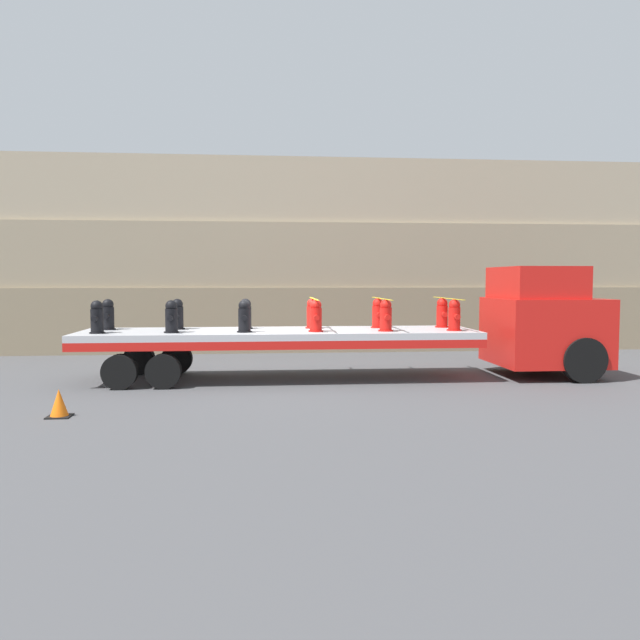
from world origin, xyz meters
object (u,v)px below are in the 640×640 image
at_px(fire_hydrant_red_near_4, 386,316).
at_px(fire_hydrant_red_near_5, 454,316).
at_px(fire_hydrant_black_near_1, 171,317).
at_px(fire_hydrant_red_far_4, 378,314).
at_px(truck_cab, 547,321).
at_px(fire_hydrant_black_far_0, 108,315).
at_px(fire_hydrant_red_far_5, 442,313).
at_px(fire_hydrant_black_near_0, 97,318).
at_px(fire_hydrant_black_far_1, 178,315).
at_px(fire_hydrant_black_far_2, 246,314).
at_px(flatbed_trailer, 260,339).
at_px(traffic_cone, 59,403).
at_px(fire_hydrant_black_near_2, 244,317).
at_px(fire_hydrant_red_far_3, 312,314).
at_px(fire_hydrant_red_near_3, 316,316).

bearing_deg(fire_hydrant_red_near_4, fire_hydrant_red_near_5, 0.00).
bearing_deg(fire_hydrant_black_near_1, fire_hydrant_red_far_4, 11.60).
height_order(truck_cab, fire_hydrant_black_far_0, truck_cab).
bearing_deg(fire_hydrant_red_far_5, fire_hydrant_black_near_0, -172.98).
bearing_deg(fire_hydrant_black_far_0, fire_hydrant_black_near_1, -31.62).
xyz_separation_m(fire_hydrant_black_far_1, fire_hydrant_red_near_5, (6.91, -1.06, 0.00)).
height_order(fire_hydrant_black_near_0, fire_hydrant_black_far_2, same).
xyz_separation_m(flatbed_trailer, traffic_cone, (-3.64, -3.96, -0.78)).
relative_size(fire_hydrant_black_near_2, traffic_cone, 1.51).
distance_m(fire_hydrant_black_far_2, fire_hydrant_red_far_5, 5.18).
bearing_deg(fire_hydrant_red_far_5, fire_hydrant_black_far_2, 180.00).
bearing_deg(fire_hydrant_black_far_2, fire_hydrant_red_near_4, -17.11).
xyz_separation_m(flatbed_trailer, fire_hydrant_black_far_0, (-3.82, 0.53, 0.59)).
xyz_separation_m(fire_hydrant_black_near_0, fire_hydrant_red_near_4, (6.91, 0.00, 0.00)).
height_order(truck_cab, fire_hydrant_black_near_1, truck_cab).
distance_m(fire_hydrant_black_near_2, fire_hydrant_red_far_3, 2.03).
bearing_deg(flatbed_trailer, fire_hydrant_black_near_0, -172.07).
bearing_deg(fire_hydrant_black_far_0, fire_hydrant_red_near_4, -8.75).
bearing_deg(fire_hydrant_black_near_1, fire_hydrant_red_far_3, 17.11).
xyz_separation_m(fire_hydrant_black_near_2, fire_hydrant_red_far_5, (5.18, 1.06, 0.00)).
relative_size(truck_cab, fire_hydrant_red_near_5, 3.64).
relative_size(fire_hydrant_black_near_1, traffic_cone, 1.51).
bearing_deg(fire_hydrant_red_far_5, fire_hydrant_black_far_0, 180.00).
bearing_deg(fire_hydrant_red_far_3, fire_hydrant_black_far_2, 180.00).
xyz_separation_m(fire_hydrant_black_far_2, fire_hydrant_red_near_3, (1.73, -1.06, 0.00)).
xyz_separation_m(truck_cab, fire_hydrant_red_far_5, (-2.64, 0.53, 0.18)).
xyz_separation_m(fire_hydrant_black_near_1, traffic_cone, (-1.55, -3.43, -1.36)).
xyz_separation_m(fire_hydrant_black_near_0, fire_hydrant_black_near_2, (3.45, 0.00, 0.00)).
height_order(fire_hydrant_black_near_2, fire_hydrant_black_far_2, same).
relative_size(fire_hydrant_black_far_0, fire_hydrant_black_far_2, 1.00).
bearing_deg(flatbed_trailer, traffic_cone, -132.57).
height_order(truck_cab, fire_hydrant_red_near_3, truck_cab).
height_order(truck_cab, fire_hydrant_red_far_4, truck_cab).
height_order(fire_hydrant_red_near_5, traffic_cone, fire_hydrant_red_near_5).
bearing_deg(fire_hydrant_black_near_0, fire_hydrant_black_near_1, 0.00).
height_order(fire_hydrant_black_near_0, traffic_cone, fire_hydrant_black_near_0).
height_order(fire_hydrant_black_near_1, fire_hydrant_red_far_4, same).
distance_m(flatbed_trailer, fire_hydrant_black_near_2, 0.87).
height_order(fire_hydrant_black_far_0, fire_hydrant_black_near_2, same).
relative_size(fire_hydrant_black_near_1, fire_hydrant_red_far_3, 1.00).
height_order(fire_hydrant_black_far_2, fire_hydrant_red_near_3, same).
relative_size(fire_hydrant_black_near_2, fire_hydrant_red_far_5, 1.00).
bearing_deg(fire_hydrant_black_near_2, traffic_cone, -133.71).
height_order(flatbed_trailer, traffic_cone, flatbed_trailer).
height_order(truck_cab, fire_hydrant_black_far_2, truck_cab).
xyz_separation_m(fire_hydrant_black_far_0, fire_hydrant_red_near_3, (5.18, -1.06, 0.00)).
xyz_separation_m(fire_hydrant_black_far_2, traffic_cone, (-3.27, -4.49, -1.36)).
relative_size(truck_cab, fire_hydrant_red_near_3, 3.64).
relative_size(fire_hydrant_red_near_3, traffic_cone, 1.51).
bearing_deg(fire_hydrant_red_far_5, fire_hydrant_red_near_3, -162.89).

